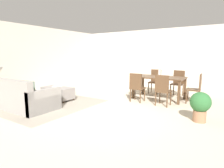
% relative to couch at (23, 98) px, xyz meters
% --- Properties ---
extents(ground_plane, '(10.80, 10.80, 0.00)m').
position_rel_couch_xyz_m(ground_plane, '(2.16, 0.98, -0.29)').
color(ground_plane, beige).
extents(wall_back, '(9.00, 0.12, 2.70)m').
position_rel_couch_xyz_m(wall_back, '(2.16, 5.98, 1.06)').
color(wall_back, beige).
rests_on(wall_back, ground_plane).
extents(wall_left, '(0.12, 11.00, 2.70)m').
position_rel_couch_xyz_m(wall_left, '(-2.34, 1.48, 1.06)').
color(wall_left, beige).
rests_on(wall_left, ground_plane).
extents(area_rug, '(3.00, 2.80, 0.01)m').
position_rel_couch_xyz_m(area_rug, '(0.02, 0.63, -0.29)').
color(area_rug, gray).
rests_on(area_rug, ground_plane).
extents(couch, '(1.92, 0.99, 0.86)m').
position_rel_couch_xyz_m(couch, '(0.00, 0.00, 0.00)').
color(couch, gray).
rests_on(couch, ground_plane).
extents(ottoman_table, '(1.09, 0.54, 0.42)m').
position_rel_couch_xyz_m(ottoman_table, '(0.04, 1.21, -0.05)').
color(ottoman_table, gray).
rests_on(ottoman_table, ground_plane).
extents(side_table, '(0.40, 0.40, 0.59)m').
position_rel_couch_xyz_m(side_table, '(-1.26, 0.04, 0.17)').
color(side_table, brown).
rests_on(side_table, ground_plane).
extents(dining_table, '(1.65, 0.95, 0.76)m').
position_rel_couch_xyz_m(dining_table, '(2.81, 3.19, 0.38)').
color(dining_table, '#513823').
rests_on(dining_table, ground_plane).
extents(dining_chair_near_left, '(0.41, 0.41, 0.92)m').
position_rel_couch_xyz_m(dining_chair_near_left, '(2.37, 2.37, 0.23)').
color(dining_chair_near_left, '#513823').
rests_on(dining_chair_near_left, ground_plane).
extents(dining_chair_near_right, '(0.41, 0.41, 0.92)m').
position_rel_couch_xyz_m(dining_chair_near_right, '(3.22, 2.35, 0.23)').
color(dining_chair_near_right, '#513823').
rests_on(dining_chair_near_right, ground_plane).
extents(dining_chair_far_left, '(0.41, 0.41, 0.92)m').
position_rel_couch_xyz_m(dining_chair_far_left, '(2.36, 4.05, 0.23)').
color(dining_chair_far_left, '#513823').
rests_on(dining_chair_far_left, ground_plane).
extents(dining_chair_far_right, '(0.42, 0.42, 0.92)m').
position_rel_couch_xyz_m(dining_chair_far_right, '(3.23, 4.06, 0.23)').
color(dining_chair_far_right, '#513823').
rests_on(dining_chair_far_right, ground_plane).
extents(dining_chair_head_east, '(0.42, 0.42, 0.92)m').
position_rel_couch_xyz_m(dining_chair_head_east, '(3.99, 3.18, 0.23)').
color(dining_chair_head_east, '#513823').
rests_on(dining_chair_head_east, ground_plane).
extents(vase_centerpiece, '(0.09, 0.09, 0.23)m').
position_rel_couch_xyz_m(vase_centerpiece, '(2.82, 3.19, 0.58)').
color(vase_centerpiece, silver).
rests_on(vase_centerpiece, dining_table).
extents(book_on_ottoman, '(0.28, 0.23, 0.03)m').
position_rel_couch_xyz_m(book_on_ottoman, '(-0.02, 1.25, 0.15)').
color(book_on_ottoman, silver).
rests_on(book_on_ottoman, ottoman_table).
extents(potted_plant, '(0.45, 0.45, 0.68)m').
position_rel_couch_xyz_m(potted_plant, '(4.33, 1.54, 0.10)').
color(potted_plant, '#996B4C').
rests_on(potted_plant, ground_plane).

